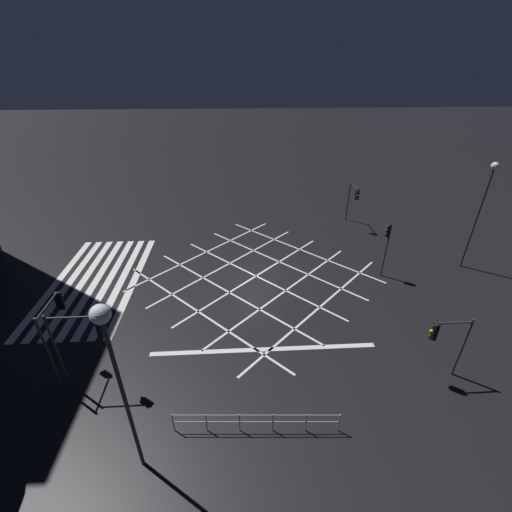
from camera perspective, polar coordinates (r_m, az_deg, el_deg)
ground_plane at (r=25.01m, az=0.00°, el=-3.36°), size 200.00×200.00×0.00m
road_markings at (r=25.39m, az=-16.62°, el=-4.22°), size 18.41×23.62×0.01m
traffic_light_ne_cross at (r=18.53m, az=29.11°, el=-11.62°), size 0.36×1.94×3.53m
traffic_light_median_north at (r=25.29m, az=20.99°, el=2.58°), size 0.36×0.39×4.13m
traffic_light_se_cross at (r=17.42m, az=-27.39°, el=-11.55°), size 0.36×2.47×4.26m
traffic_light_nw_main at (r=32.95m, az=15.94°, el=9.59°), size 2.46×0.36×3.96m
traffic_light_se_main at (r=18.61m, az=-30.56°, el=-9.47°), size 2.27×0.36×4.34m
street_lamp_east at (r=11.68m, az=-22.98°, el=-14.59°), size 0.61×0.61×7.76m
street_lamp_west at (r=28.51m, az=33.72°, el=8.09°), size 0.49×0.49×7.93m
pedestrian_railing at (r=15.79m, az=0.00°, el=-25.72°), size 0.45×6.98×1.05m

